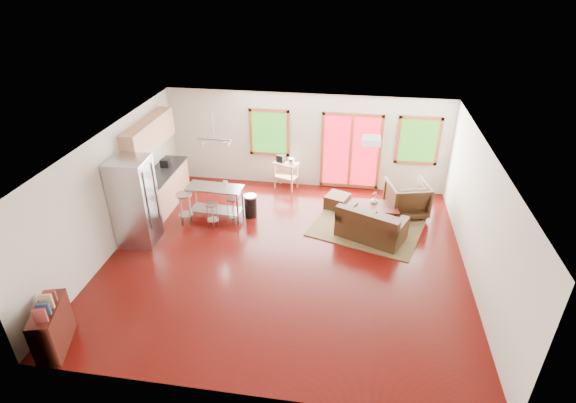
# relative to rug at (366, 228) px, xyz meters

# --- Properties ---
(floor) EXTENTS (7.50, 7.00, 0.02)m
(floor) POSITION_rel_rug_xyz_m (-1.71, -1.43, -0.02)
(floor) COLOR #360504
(floor) RESTS_ON ground
(ceiling) EXTENTS (7.50, 7.00, 0.02)m
(ceiling) POSITION_rel_rug_xyz_m (-1.71, -1.43, 2.60)
(ceiling) COLOR silver
(ceiling) RESTS_ON ground
(back_wall) EXTENTS (7.50, 0.02, 2.60)m
(back_wall) POSITION_rel_rug_xyz_m (-1.71, 2.08, 1.29)
(back_wall) COLOR beige
(back_wall) RESTS_ON ground
(left_wall) EXTENTS (0.02, 7.00, 2.60)m
(left_wall) POSITION_rel_rug_xyz_m (-5.47, -1.43, 1.29)
(left_wall) COLOR beige
(left_wall) RESTS_ON ground
(right_wall) EXTENTS (0.02, 7.00, 2.60)m
(right_wall) POSITION_rel_rug_xyz_m (2.05, -1.43, 1.29)
(right_wall) COLOR beige
(right_wall) RESTS_ON ground
(front_wall) EXTENTS (7.50, 0.02, 2.60)m
(front_wall) POSITION_rel_rug_xyz_m (-1.71, -4.94, 1.29)
(front_wall) COLOR beige
(front_wall) RESTS_ON ground
(window_left) EXTENTS (1.10, 0.05, 1.30)m
(window_left) POSITION_rel_rug_xyz_m (-2.71, 2.03, 1.49)
(window_left) COLOR #225B14
(window_left) RESTS_ON back_wall
(french_doors) EXTENTS (1.60, 0.05, 2.10)m
(french_doors) POSITION_rel_rug_xyz_m (-0.51, 2.03, 1.09)
(french_doors) COLOR red
(french_doors) RESTS_ON back_wall
(window_right) EXTENTS (1.10, 0.05, 1.30)m
(window_right) POSITION_rel_rug_xyz_m (1.19, 2.03, 1.49)
(window_right) COLOR #225B14
(window_right) RESTS_ON back_wall
(rug) EXTENTS (2.88, 2.51, 0.02)m
(rug) POSITION_rel_rug_xyz_m (0.00, 0.00, 0.00)
(rug) COLOR #3F5E37
(rug) RESTS_ON floor
(loveseat) EXTENTS (1.68, 1.35, 0.78)m
(loveseat) POSITION_rel_rug_xyz_m (0.07, -0.39, 0.30)
(loveseat) COLOR black
(loveseat) RESTS_ON floor
(coffee_table) EXTENTS (1.12, 0.71, 0.44)m
(coffee_table) POSITION_rel_rug_xyz_m (0.17, 0.36, 0.37)
(coffee_table) COLOR #36120C
(coffee_table) RESTS_ON floor
(armchair) EXTENTS (1.12, 1.08, 0.96)m
(armchair) POSITION_rel_rug_xyz_m (0.94, 0.85, 0.47)
(armchair) COLOR black
(armchair) RESTS_ON floor
(ottoman) EXTENTS (0.69, 0.69, 0.36)m
(ottoman) POSITION_rel_rug_xyz_m (-0.75, 0.90, 0.17)
(ottoman) COLOR black
(ottoman) RESTS_ON floor
(vase) EXTENTS (0.23, 0.24, 0.30)m
(vase) POSITION_rel_rug_xyz_m (0.15, 0.52, 0.50)
(vase) COLOR silver
(vase) RESTS_ON coffee_table
(book) EXTENTS (0.24, 0.04, 0.32)m
(book) POSITION_rel_rug_xyz_m (0.21, 0.39, 0.55)
(book) COLOR maroon
(book) RESTS_ON coffee_table
(cabinets) EXTENTS (0.64, 2.24, 2.30)m
(cabinets) POSITION_rel_rug_xyz_m (-5.20, 0.28, 0.92)
(cabinets) COLOR tan
(cabinets) RESTS_ON floor
(refrigerator) EXTENTS (0.86, 0.82, 2.00)m
(refrigerator) POSITION_rel_rug_xyz_m (-5.05, -1.30, 0.99)
(refrigerator) COLOR #B7BABC
(refrigerator) RESTS_ON floor
(island) EXTENTS (1.36, 0.60, 0.85)m
(island) POSITION_rel_rug_xyz_m (-3.65, -0.06, 0.57)
(island) COLOR #B7BABC
(island) RESTS_ON floor
(cup) EXTENTS (0.12, 0.10, 0.11)m
(cup) POSITION_rel_rug_xyz_m (-3.37, -0.09, 0.99)
(cup) COLOR silver
(cup) RESTS_ON island
(bar_stool_a) EXTENTS (0.46, 0.46, 0.80)m
(bar_stool_a) POSITION_rel_rug_xyz_m (-4.30, -0.42, 0.58)
(bar_stool_a) COLOR #B7BABC
(bar_stool_a) RESTS_ON floor
(bar_stool_b) EXTENTS (0.38, 0.38, 0.64)m
(bar_stool_b) POSITION_rel_rug_xyz_m (-3.61, -0.48, 0.46)
(bar_stool_b) COLOR #B7BABC
(bar_stool_b) RESTS_ON floor
(bar_stool_c) EXTENTS (0.42, 0.42, 0.69)m
(bar_stool_c) POSITION_rel_rug_xyz_m (-3.18, -0.23, 0.50)
(bar_stool_c) COLOR #B7BABC
(bar_stool_c) RESTS_ON floor
(trash_can) EXTENTS (0.37, 0.37, 0.57)m
(trash_can) POSITION_rel_rug_xyz_m (-2.84, 0.14, 0.28)
(trash_can) COLOR black
(trash_can) RESTS_ON floor
(kitchen_cart) EXTENTS (0.73, 0.60, 0.96)m
(kitchen_cart) POSITION_rel_rug_xyz_m (-2.24, 1.79, 0.64)
(kitchen_cart) COLOR tan
(kitchen_cart) RESTS_ON floor
(bookshelf) EXTENTS (0.62, 1.00, 1.10)m
(bookshelf) POSITION_rel_rug_xyz_m (-5.06, -4.49, 0.42)
(bookshelf) COLOR #36120C
(bookshelf) RESTS_ON floor
(ceiling_flush) EXTENTS (0.35, 0.35, 0.12)m
(ceiling_flush) POSITION_rel_rug_xyz_m (-0.11, -0.83, 2.52)
(ceiling_flush) COLOR white
(ceiling_flush) RESTS_ON ceiling
(pendant_light) EXTENTS (0.80, 0.18, 0.79)m
(pendant_light) POSITION_rel_rug_xyz_m (-3.61, 0.07, 1.89)
(pendant_light) COLOR gray
(pendant_light) RESTS_ON ceiling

